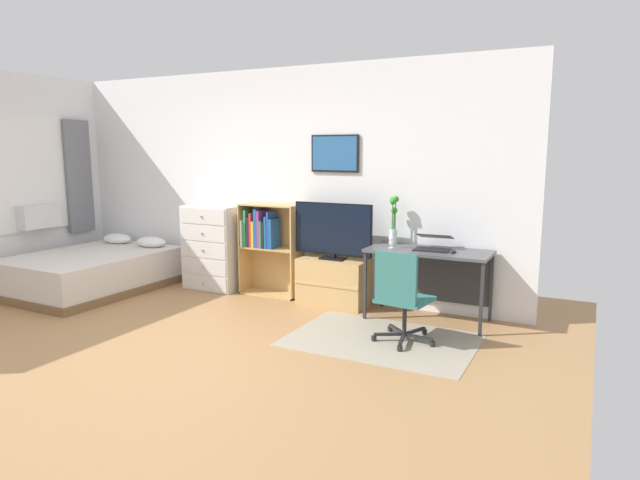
{
  "coord_description": "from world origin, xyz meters",
  "views": [
    {
      "loc": [
        3.53,
        -3.29,
        1.74
      ],
      "look_at": [
        1.09,
        1.5,
        0.86
      ],
      "focal_mm": 30.74,
      "sensor_mm": 36.0,
      "label": 1
    }
  ],
  "objects_px": {
    "tv_stand": "(333,282)",
    "computer_mouse": "(453,251)",
    "bed": "(93,271)",
    "laptop": "(433,243)",
    "bamboo_vase": "(394,219)",
    "television": "(333,231)",
    "wine_glass": "(392,235)",
    "dresser": "(214,247)",
    "office_chair": "(401,295)",
    "desk": "(431,262)",
    "bookshelf": "(266,240)"
  },
  "relations": [
    {
      "from": "tv_stand",
      "to": "computer_mouse",
      "type": "distance_m",
      "value": 1.47
    },
    {
      "from": "bookshelf",
      "to": "television",
      "type": "xyz_separation_m",
      "value": [
        0.93,
        -0.07,
        0.18
      ]
    },
    {
      "from": "desk",
      "to": "tv_stand",
      "type": "bearing_deg",
      "value": 179.62
    },
    {
      "from": "bed",
      "to": "television",
      "type": "distance_m",
      "value": 3.15
    },
    {
      "from": "bed",
      "to": "dresser",
      "type": "height_order",
      "value": "dresser"
    },
    {
      "from": "laptop",
      "to": "bamboo_vase",
      "type": "distance_m",
      "value": 0.54
    },
    {
      "from": "dresser",
      "to": "tv_stand",
      "type": "relative_size",
      "value": 1.35
    },
    {
      "from": "bookshelf",
      "to": "computer_mouse",
      "type": "relative_size",
      "value": 10.63
    },
    {
      "from": "tv_stand",
      "to": "laptop",
      "type": "bearing_deg",
      "value": -1.34
    },
    {
      "from": "television",
      "to": "wine_glass",
      "type": "relative_size",
      "value": 5.22
    },
    {
      "from": "desk",
      "to": "wine_glass",
      "type": "relative_size",
      "value": 6.89
    },
    {
      "from": "dresser",
      "to": "laptop",
      "type": "distance_m",
      "value": 2.83
    },
    {
      "from": "bookshelf",
      "to": "office_chair",
      "type": "height_order",
      "value": "bookshelf"
    },
    {
      "from": "computer_mouse",
      "to": "bed",
      "type": "bearing_deg",
      "value": -171.84
    },
    {
      "from": "dresser",
      "to": "wine_glass",
      "type": "bearing_deg",
      "value": -3.42
    },
    {
      "from": "bamboo_vase",
      "to": "office_chair",
      "type": "bearing_deg",
      "value": -66.45
    },
    {
      "from": "television",
      "to": "wine_glass",
      "type": "distance_m",
      "value": 0.76
    },
    {
      "from": "bed",
      "to": "office_chair",
      "type": "bearing_deg",
      "value": -0.77
    },
    {
      "from": "bed",
      "to": "computer_mouse",
      "type": "height_order",
      "value": "computer_mouse"
    },
    {
      "from": "bed",
      "to": "computer_mouse",
      "type": "distance_m",
      "value": 4.45
    },
    {
      "from": "computer_mouse",
      "to": "laptop",
      "type": "bearing_deg",
      "value": 153.76
    },
    {
      "from": "bamboo_vase",
      "to": "laptop",
      "type": "bearing_deg",
      "value": -14.94
    },
    {
      "from": "television",
      "to": "desk",
      "type": "bearing_deg",
      "value": 0.77
    },
    {
      "from": "bed",
      "to": "bamboo_vase",
      "type": "height_order",
      "value": "bamboo_vase"
    },
    {
      "from": "bamboo_vase",
      "to": "wine_glass",
      "type": "xyz_separation_m",
      "value": [
        0.08,
        -0.26,
        -0.13
      ]
    },
    {
      "from": "desk",
      "to": "computer_mouse",
      "type": "bearing_deg",
      "value": -27.05
    },
    {
      "from": "office_chair",
      "to": "wine_glass",
      "type": "distance_m",
      "value": 0.91
    },
    {
      "from": "bookshelf",
      "to": "television",
      "type": "bearing_deg",
      "value": -4.44
    },
    {
      "from": "bed",
      "to": "laptop",
      "type": "xyz_separation_m",
      "value": [
        4.14,
        0.74,
        0.56
      ]
    },
    {
      "from": "tv_stand",
      "to": "computer_mouse",
      "type": "height_order",
      "value": "computer_mouse"
    },
    {
      "from": "dresser",
      "to": "television",
      "type": "xyz_separation_m",
      "value": [
        1.67,
        -0.01,
        0.32
      ]
    },
    {
      "from": "bed",
      "to": "wine_glass",
      "type": "xyz_separation_m",
      "value": [
        3.74,
        0.61,
        0.63
      ]
    },
    {
      "from": "computer_mouse",
      "to": "bamboo_vase",
      "type": "height_order",
      "value": "bamboo_vase"
    },
    {
      "from": "television",
      "to": "computer_mouse",
      "type": "distance_m",
      "value": 1.38
    },
    {
      "from": "television",
      "to": "office_chair",
      "type": "xyz_separation_m",
      "value": [
        1.1,
        -0.87,
        -0.39
      ]
    },
    {
      "from": "desk",
      "to": "laptop",
      "type": "bearing_deg",
      "value": -32.93
    },
    {
      "from": "office_chair",
      "to": "bamboo_vase",
      "type": "relative_size",
      "value": 1.65
    },
    {
      "from": "dresser",
      "to": "wine_glass",
      "type": "height_order",
      "value": "dresser"
    },
    {
      "from": "dresser",
      "to": "laptop",
      "type": "bearing_deg",
      "value": -0.24
    },
    {
      "from": "tv_stand",
      "to": "wine_glass",
      "type": "distance_m",
      "value": 0.97
    },
    {
      "from": "bed",
      "to": "bamboo_vase",
      "type": "xyz_separation_m",
      "value": [
        3.66,
        0.87,
        0.77
      ]
    },
    {
      "from": "bed",
      "to": "desk",
      "type": "xyz_separation_m",
      "value": [
        4.11,
        0.76,
        0.36
      ]
    },
    {
      "from": "bookshelf",
      "to": "office_chair",
      "type": "bearing_deg",
      "value": -24.83
    },
    {
      "from": "bookshelf",
      "to": "desk",
      "type": "relative_size",
      "value": 0.89
    },
    {
      "from": "wine_glass",
      "to": "tv_stand",
      "type": "bearing_deg",
      "value": 167.91
    },
    {
      "from": "bookshelf",
      "to": "laptop",
      "type": "xyz_separation_m",
      "value": [
        2.08,
        -0.08,
        0.13
      ]
    },
    {
      "from": "bookshelf",
      "to": "computer_mouse",
      "type": "bearing_deg",
      "value": -4.71
    },
    {
      "from": "desk",
      "to": "bamboo_vase",
      "type": "height_order",
      "value": "bamboo_vase"
    },
    {
      "from": "bed",
      "to": "computer_mouse",
      "type": "relative_size",
      "value": 18.8
    },
    {
      "from": "office_chair",
      "to": "computer_mouse",
      "type": "relative_size",
      "value": 8.27
    }
  ]
}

